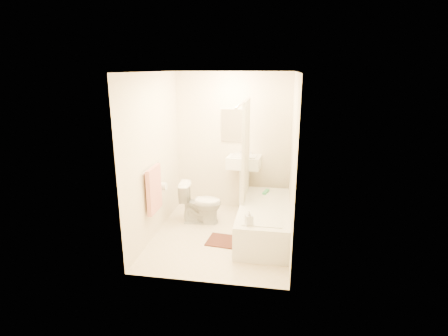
% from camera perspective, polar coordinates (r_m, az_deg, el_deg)
% --- Properties ---
extents(floor, '(2.40, 2.40, 0.00)m').
position_cam_1_polar(floor, '(5.39, -0.44, -11.01)').
color(floor, beige).
rests_on(floor, ground).
extents(ceiling, '(2.40, 2.40, 0.00)m').
position_cam_1_polar(ceiling, '(4.80, -0.50, 15.44)').
color(ceiling, white).
rests_on(ceiling, ground).
extents(wall_back, '(2.00, 0.02, 2.40)m').
position_cam_1_polar(wall_back, '(6.11, 1.45, 4.23)').
color(wall_back, beige).
rests_on(wall_back, ground).
extents(wall_left, '(0.02, 2.40, 2.40)m').
position_cam_1_polar(wall_left, '(5.22, -11.36, 1.86)').
color(wall_left, beige).
rests_on(wall_left, ground).
extents(wall_right, '(0.02, 2.40, 2.40)m').
position_cam_1_polar(wall_right, '(4.89, 11.15, 0.93)').
color(wall_right, beige).
rests_on(wall_right, ground).
extents(mirror, '(0.40, 0.03, 0.55)m').
position_cam_1_polar(mirror, '(6.04, 1.44, 6.98)').
color(mirror, white).
rests_on(mirror, wall_back).
extents(curtain_rod, '(0.03, 1.70, 0.03)m').
position_cam_1_polar(curtain_rod, '(4.88, 3.25, 10.72)').
color(curtain_rod, silver).
rests_on(curtain_rod, wall_back).
extents(shower_curtain, '(0.04, 0.80, 1.55)m').
position_cam_1_polar(shower_curtain, '(5.40, 3.58, 2.83)').
color(shower_curtain, silver).
rests_on(shower_curtain, curtain_rod).
extents(towel_bar, '(0.02, 0.60, 0.02)m').
position_cam_1_polar(towel_bar, '(5.00, -11.86, 0.03)').
color(towel_bar, silver).
rests_on(towel_bar, wall_left).
extents(towel, '(0.06, 0.45, 0.66)m').
position_cam_1_polar(towel, '(5.09, -11.34, -3.45)').
color(towel, '#CC7266').
rests_on(towel, towel_bar).
extents(toilet_paper, '(0.11, 0.12, 0.12)m').
position_cam_1_polar(toilet_paper, '(5.44, -9.94, -2.97)').
color(toilet_paper, white).
rests_on(toilet_paper, wall_left).
extents(toilet, '(0.71, 0.44, 0.67)m').
position_cam_1_polar(toilet, '(5.73, -3.83, -5.70)').
color(toilet, silver).
rests_on(toilet, floor).
extents(sink, '(0.59, 0.49, 1.09)m').
position_cam_1_polar(sink, '(6.12, 3.30, -2.13)').
color(sink, white).
rests_on(sink, floor).
extents(bathtub, '(0.74, 1.68, 0.47)m').
position_cam_1_polar(bathtub, '(5.35, 6.57, -8.51)').
color(bathtub, silver).
rests_on(bathtub, floor).
extents(bath_mat, '(0.58, 0.46, 0.02)m').
position_cam_1_polar(bath_mat, '(5.22, 0.34, -11.85)').
color(bath_mat, '#4C201A').
rests_on(bath_mat, floor).
extents(soap_bottle, '(0.12, 0.12, 0.20)m').
position_cam_1_polar(soap_bottle, '(4.59, 4.12, -8.11)').
color(soap_bottle, white).
rests_on(soap_bottle, bathtub).
extents(scrub_brush, '(0.11, 0.22, 0.04)m').
position_cam_1_polar(scrub_brush, '(5.77, 6.85, -3.92)').
color(scrub_brush, '#40AE67').
rests_on(scrub_brush, bathtub).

